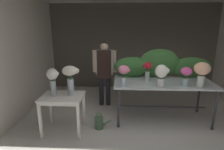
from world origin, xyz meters
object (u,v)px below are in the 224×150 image
at_px(vase_rosy_carnations, 124,72).
at_px(vase_ivory_snapdragons, 162,74).
at_px(display_table_glass, 163,87).
at_px(watering_can, 99,123).
at_px(florist, 105,67).
at_px(vase_cream_lisianthus_tall, 70,76).
at_px(side_table_white, 63,101).
at_px(vase_fuchsia_roses, 186,74).
at_px(vase_crimson_stock, 147,70).
at_px(vase_peach_peonies, 201,71).
at_px(vase_scarlet_tulips, 201,71).
at_px(vase_white_roses_tall, 53,79).

height_order(vase_rosy_carnations, vase_ivory_snapdragons, vase_ivory_snapdragons).
distance_m(display_table_glass, vase_ivory_snapdragons, 0.54).
xyz_separation_m(vase_rosy_carnations, watering_can, (-0.49, -0.11, -1.04)).
bearing_deg(vase_rosy_carnations, watering_can, -167.10).
height_order(florist, vase_cream_lisianthus_tall, florist).
bearing_deg(side_table_white, vase_fuchsia_roses, 8.33).
bearing_deg(vase_crimson_stock, vase_peach_peonies, -20.47).
bearing_deg(watering_can, vase_peach_peonies, 4.14).
xyz_separation_m(vase_scarlet_tulips, vase_fuchsia_roses, (-0.39, -0.25, -0.00)).
xyz_separation_m(vase_peach_peonies, vase_crimson_stock, (-0.98, 0.37, -0.07)).
bearing_deg(vase_fuchsia_roses, vase_peach_peonies, -14.11).
relative_size(display_table_glass, vase_scarlet_tulips, 5.37).
bearing_deg(vase_fuchsia_roses, vase_cream_lisianthus_tall, -172.59).
bearing_deg(vase_crimson_stock, vase_white_roses_tall, -160.48).
bearing_deg(display_table_glass, vase_cream_lisianthus_tall, -163.99).
bearing_deg(vase_peach_peonies, display_table_glass, 153.90).
height_order(vase_rosy_carnations, vase_crimson_stock, vase_rosy_carnations).
height_order(side_table_white, vase_crimson_stock, vase_crimson_stock).
distance_m(vase_scarlet_tulips, vase_crimson_stock, 1.10).
relative_size(florist, vase_white_roses_tall, 3.11).
height_order(display_table_glass, florist, florist).
distance_m(florist, vase_ivory_snapdragons, 1.60).
distance_m(vase_scarlet_tulips, vase_rosy_carnations, 1.65).
bearing_deg(vase_ivory_snapdragons, florist, 138.98).
relative_size(side_table_white, vase_ivory_snapdragons, 1.76).
distance_m(vase_fuchsia_roses, vase_peach_peonies, 0.28).
xyz_separation_m(display_table_glass, vase_fuchsia_roses, (0.37, -0.24, 0.36)).
relative_size(vase_rosy_carnations, vase_peach_peonies, 0.87).
bearing_deg(vase_scarlet_tulips, vase_peach_peonies, -111.43).
bearing_deg(display_table_glass, vase_fuchsia_roses, -33.38).
relative_size(vase_peach_peonies, vase_crimson_stock, 1.18).
xyz_separation_m(vase_rosy_carnations, vase_ivory_snapdragons, (0.73, 0.00, -0.02)).
bearing_deg(vase_white_roses_tall, display_table_glass, 15.23).
relative_size(vase_crimson_stock, vase_white_roses_tall, 0.79).
distance_m(florist, vase_cream_lisianthus_tall, 1.35).
height_order(vase_ivory_snapdragons, vase_white_roses_tall, vase_ivory_snapdragons).
height_order(display_table_glass, vase_peach_peonies, vase_peach_peonies).
bearing_deg(vase_ivory_snapdragons, vase_scarlet_tulips, 21.54).
distance_m(vase_fuchsia_roses, vase_cream_lisianthus_tall, 2.25).
height_order(vase_peach_peonies, vase_cream_lisianthus_tall, vase_peach_peonies).
bearing_deg(watering_can, vase_ivory_snapdragons, 5.23).
bearing_deg(watering_can, side_table_white, -168.21).
xyz_separation_m(florist, vase_fuchsia_roses, (1.70, -0.95, 0.10)).
height_order(florist, vase_white_roses_tall, florist).
bearing_deg(vase_rosy_carnations, vase_cream_lisianthus_tall, -169.12).
bearing_deg(vase_white_roses_tall, florist, 56.81).
bearing_deg(florist, vase_scarlet_tulips, -18.45).
xyz_separation_m(side_table_white, vase_peach_peonies, (2.66, 0.28, 0.54)).
distance_m(vase_white_roses_tall, vase_cream_lisianthus_tall, 0.33).
xyz_separation_m(display_table_glass, vase_peach_peonies, (0.63, -0.31, 0.44)).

